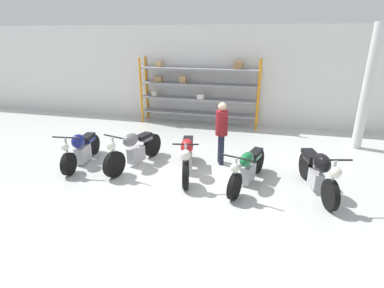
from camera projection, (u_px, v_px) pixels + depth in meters
ground_plane at (188, 176)px, 7.35m from camera, size 30.00×30.00×0.00m
back_wall at (221, 76)px, 11.17m from camera, size 30.00×0.08×3.60m
shelving_rack at (197, 90)px, 11.20m from camera, size 4.48×0.63×2.46m
support_pillar at (367, 89)px, 8.57m from camera, size 0.28×0.28×3.60m
motorcycle_blue at (82, 149)px, 7.95m from camera, size 0.68×1.96×0.97m
motorcycle_grey at (134, 149)px, 7.78m from camera, size 0.82×2.14×1.04m
motorcycle_red at (187, 155)px, 7.35m from camera, size 0.74×2.17×1.05m
motorcycle_green at (248, 167)px, 6.81m from camera, size 0.89×2.04×0.95m
motorcycle_black at (318, 171)px, 6.45m from camera, size 0.79×1.99×1.05m
person_browsing at (222, 128)px, 7.76m from camera, size 0.41×0.41×1.67m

